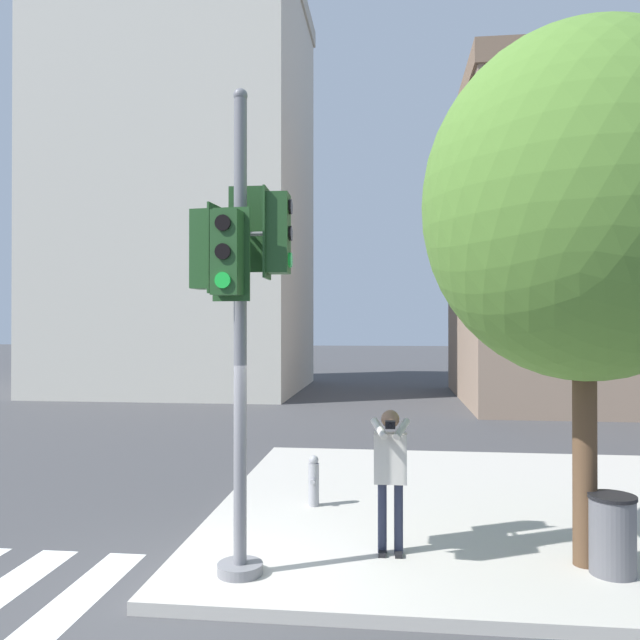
# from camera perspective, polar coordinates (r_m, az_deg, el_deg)

# --- Properties ---
(ground_plane) EXTENTS (160.00, 160.00, 0.00)m
(ground_plane) POSITION_cam_1_polar(r_m,az_deg,el_deg) (7.53, -11.75, -23.54)
(ground_plane) COLOR #424244
(sidewalk_corner) EXTENTS (8.00, 8.00, 0.14)m
(sidewalk_corner) POSITION_cam_1_polar(r_m,az_deg,el_deg) (10.57, 14.07, -16.26)
(sidewalk_corner) COLOR #BCB7AD
(sidewalk_corner) RESTS_ON ground_plane
(traffic_signal_pole) EXTENTS (1.18, 1.18, 5.50)m
(traffic_signal_pole) POSITION_cam_1_polar(r_m,az_deg,el_deg) (7.13, -7.33, 3.23)
(traffic_signal_pole) COLOR slate
(traffic_signal_pole) RESTS_ON sidewalk_corner
(person_photographer) EXTENTS (0.50, 0.53, 1.76)m
(person_photographer) POSITION_cam_1_polar(r_m,az_deg,el_deg) (7.92, 6.45, -13.16)
(person_photographer) COLOR black
(person_photographer) RESTS_ON sidewalk_corner
(street_tree) EXTENTS (3.78, 3.78, 6.31)m
(street_tree) POSITION_cam_1_polar(r_m,az_deg,el_deg) (8.07, 22.99, 9.63)
(street_tree) COLOR brown
(street_tree) RESTS_ON sidewalk_corner
(fire_hydrant) EXTENTS (0.17, 0.23, 0.78)m
(fire_hydrant) POSITION_cam_1_polar(r_m,az_deg,el_deg) (10.00, -0.58, -14.48)
(fire_hydrant) COLOR #99999E
(fire_hydrant) RESTS_ON sidewalk_corner
(trash_bin) EXTENTS (0.52, 0.52, 0.89)m
(trash_bin) POSITION_cam_1_polar(r_m,az_deg,el_deg) (8.13, 25.17, -17.32)
(trash_bin) COLOR #5B5B60
(trash_bin) RESTS_ON sidewalk_corner
(building_left) EXTENTS (10.82, 9.89, 18.35)m
(building_left) POSITION_cam_1_polar(r_m,az_deg,el_deg) (29.72, -12.24, 11.70)
(building_left) COLOR beige
(building_left) RESTS_ON ground_plane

